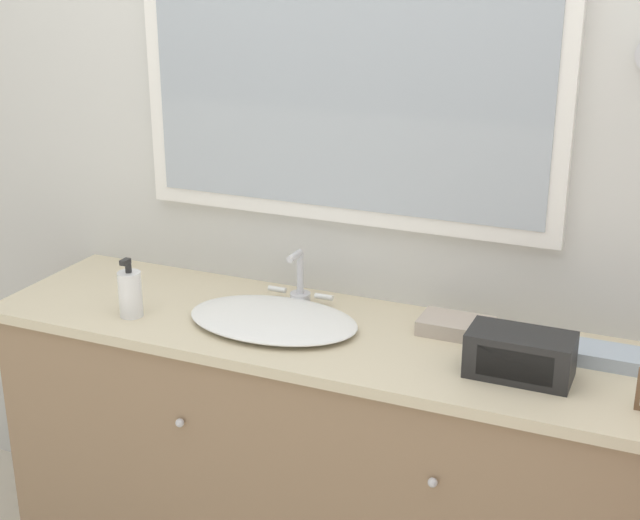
# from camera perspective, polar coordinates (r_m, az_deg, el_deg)

# --- Properties ---
(wall_back) EXTENTS (8.00, 0.18, 2.55)m
(wall_back) POSITION_cam_1_polar(r_m,az_deg,el_deg) (2.55, 3.76, 5.89)
(wall_back) COLOR silver
(wall_back) RESTS_ON ground_plane
(vanity_counter) EXTENTS (2.01, 0.54, 0.89)m
(vanity_counter) POSITION_cam_1_polar(r_m,az_deg,el_deg) (2.62, 1.14, -13.55)
(vanity_counter) COLOR #937556
(vanity_counter) RESTS_ON ground_plane
(sink_basin) EXTENTS (0.49, 0.37, 0.17)m
(sink_basin) POSITION_cam_1_polar(r_m,az_deg,el_deg) (2.46, -2.96, -3.72)
(sink_basin) COLOR white
(sink_basin) RESTS_ON vanity_counter
(soap_bottle) EXTENTS (0.07, 0.07, 0.17)m
(soap_bottle) POSITION_cam_1_polar(r_m,az_deg,el_deg) (2.55, -12.05, -2.10)
(soap_bottle) COLOR white
(soap_bottle) RESTS_ON vanity_counter
(appliance_box) EXTENTS (0.25, 0.13, 0.11)m
(appliance_box) POSITION_cam_1_polar(r_m,az_deg,el_deg) (2.21, 12.68, -5.95)
(appliance_box) COLOR black
(appliance_box) RESTS_ON vanity_counter
(hand_towel_near_sink) EXTENTS (0.19, 0.12, 0.04)m
(hand_towel_near_sink) POSITION_cam_1_polar(r_m,az_deg,el_deg) (2.43, 8.70, -4.21)
(hand_towel_near_sink) COLOR #B7A899
(hand_towel_near_sink) RESTS_ON vanity_counter
(hand_towel_far_corner) EXTENTS (0.19, 0.11, 0.04)m
(hand_towel_far_corner) POSITION_cam_1_polar(r_m,az_deg,el_deg) (2.35, 18.32, -5.95)
(hand_towel_far_corner) COLOR #A8B7C6
(hand_towel_far_corner) RESTS_ON vanity_counter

